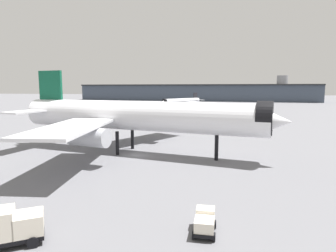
{
  "coord_description": "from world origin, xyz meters",
  "views": [
    {
      "loc": [
        16.22,
        -49.49,
        12.34
      ],
      "look_at": [
        5.52,
        0.87,
        5.46
      ],
      "focal_mm": 30.88,
      "sensor_mm": 36.0,
      "label": 1
    }
  ],
  "objects_px": {
    "baggage_tug_wing": "(205,222)",
    "traffic_cone_near_nose": "(133,127)",
    "service_truck_front": "(4,227)",
    "traffic_cone_wingtip": "(82,130)",
    "airliner_near_gate": "(135,116)",
    "airliner_far_taxiway": "(182,101)"
  },
  "relations": [
    {
      "from": "baggage_tug_wing",
      "to": "traffic_cone_near_nose",
      "type": "xyz_separation_m",
      "value": [
        -26.87,
        59.45,
        -0.64
      ]
    },
    {
      "from": "service_truck_front",
      "to": "traffic_cone_near_nose",
      "type": "bearing_deg",
      "value": 65.61
    },
    {
      "from": "baggage_tug_wing",
      "to": "traffic_cone_wingtip",
      "type": "bearing_deg",
      "value": 36.42
    },
    {
      "from": "service_truck_front",
      "to": "traffic_cone_wingtip",
      "type": "xyz_separation_m",
      "value": [
        -23.46,
        55.48,
        -1.23
      ]
    },
    {
      "from": "airliner_near_gate",
      "to": "airliner_far_taxiway",
      "type": "bearing_deg",
      "value": 104.96
    },
    {
      "from": "traffic_cone_near_nose",
      "to": "airliner_near_gate",
      "type": "bearing_deg",
      "value": -70.3
    },
    {
      "from": "airliner_near_gate",
      "to": "baggage_tug_wing",
      "type": "bearing_deg",
      "value": -51.11
    },
    {
      "from": "baggage_tug_wing",
      "to": "traffic_cone_wingtip",
      "type": "xyz_separation_m",
      "value": [
        -38.59,
        50.08,
        -0.61
      ]
    },
    {
      "from": "airliner_near_gate",
      "to": "service_truck_front",
      "type": "xyz_separation_m",
      "value": [
        0.5,
        -33.44,
        -5.39
      ]
    },
    {
      "from": "airliner_near_gate",
      "to": "service_truck_front",
      "type": "bearing_deg",
      "value": -79.38
    },
    {
      "from": "baggage_tug_wing",
      "to": "traffic_cone_near_nose",
      "type": "distance_m",
      "value": 65.24
    },
    {
      "from": "airliner_near_gate",
      "to": "traffic_cone_near_nose",
      "type": "bearing_deg",
      "value": 119.46
    },
    {
      "from": "airliner_far_taxiway",
      "to": "traffic_cone_wingtip",
      "type": "relative_size",
      "value": 43.22
    },
    {
      "from": "airliner_far_taxiway",
      "to": "service_truck_front",
      "type": "height_order",
      "value": "airliner_far_taxiway"
    },
    {
      "from": "service_truck_front",
      "to": "traffic_cone_near_nose",
      "type": "xyz_separation_m",
      "value": [
        -11.74,
        64.85,
        -1.26
      ]
    },
    {
      "from": "airliner_far_taxiway",
      "to": "baggage_tug_wing",
      "type": "distance_m",
      "value": 156.87
    },
    {
      "from": "baggage_tug_wing",
      "to": "airliner_far_taxiway",
      "type": "bearing_deg",
      "value": 8.76
    },
    {
      "from": "airliner_near_gate",
      "to": "service_truck_front",
      "type": "height_order",
      "value": "airliner_near_gate"
    },
    {
      "from": "traffic_cone_near_nose",
      "to": "traffic_cone_wingtip",
      "type": "distance_m",
      "value": 15.01
    },
    {
      "from": "traffic_cone_near_nose",
      "to": "traffic_cone_wingtip",
      "type": "bearing_deg",
      "value": -141.35
    },
    {
      "from": "baggage_tug_wing",
      "to": "traffic_cone_near_nose",
      "type": "height_order",
      "value": "baggage_tug_wing"
    },
    {
      "from": "traffic_cone_near_nose",
      "to": "traffic_cone_wingtip",
      "type": "xyz_separation_m",
      "value": [
        -11.72,
        -9.37,
        0.03
      ]
    }
  ]
}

